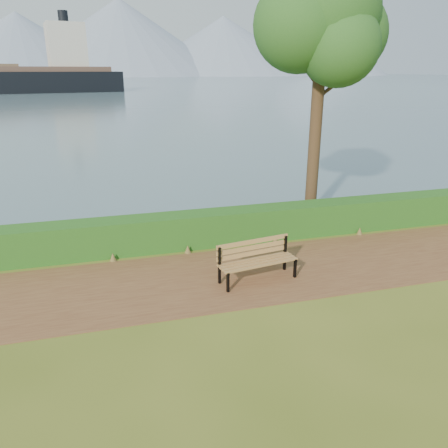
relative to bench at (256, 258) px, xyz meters
name	(u,v)px	position (x,y,z in m)	size (l,w,h in m)	color
ground	(246,279)	(-0.24, 0.03, -0.58)	(140.00, 140.00, 0.00)	#505D1A
path	(243,274)	(-0.24, 0.33, -0.58)	(40.00, 3.40, 0.01)	brown
hedge	(220,227)	(-0.24, 2.63, -0.08)	(32.00, 0.85, 1.00)	#204D16
water	(103,79)	(-0.24, 260.03, -0.58)	(700.00, 510.00, 0.00)	#486474
mountains	(86,41)	(-9.41, 406.08, 27.11)	(585.00, 190.00, 70.00)	gray
bench	(256,258)	(0.00, 0.00, 0.00)	(2.08, 0.90, 1.01)	black
tree	(323,19)	(3.45, 4.03, 5.89)	(4.50, 3.72, 8.70)	#372616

